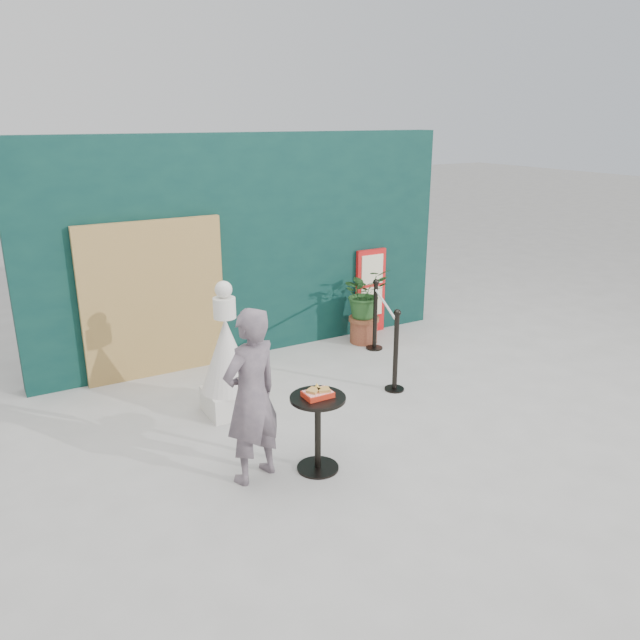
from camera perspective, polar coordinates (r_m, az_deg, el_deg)
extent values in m
plane|color=#ADAAA5|center=(6.53, 5.36, -11.25)|extent=(60.00, 60.00, 0.00)
cube|color=black|center=(8.62, -6.52, 6.67)|extent=(6.00, 0.30, 3.00)
cube|color=tan|center=(8.10, -14.89, 1.78)|extent=(1.80, 0.08, 2.00)
imported|color=slate|center=(5.62, -6.29, -6.94)|extent=(0.69, 0.56, 1.65)
cube|color=red|center=(9.56, 4.62, 2.62)|extent=(0.50, 0.06, 1.30)
cube|color=beige|center=(9.44, 4.80, 4.62)|extent=(0.38, 0.02, 0.45)
cube|color=beige|center=(9.57, 4.72, 1.71)|extent=(0.38, 0.02, 0.45)
cube|color=red|center=(9.67, 4.67, -0.28)|extent=(0.38, 0.02, 0.18)
cube|color=beige|center=(7.17, -8.32, -7.30)|extent=(0.51, 0.51, 0.28)
cone|color=silver|center=(6.95, -8.53, -3.11)|extent=(0.60, 0.60, 0.84)
cylinder|color=white|center=(6.77, -8.73, 1.10)|extent=(0.24, 0.24, 0.22)
sphere|color=white|center=(6.72, -8.82, 2.78)|extent=(0.19, 0.19, 0.19)
cylinder|color=black|center=(6.10, -0.20, -13.33)|extent=(0.40, 0.40, 0.02)
cylinder|color=black|center=(5.93, -0.20, -10.45)|extent=(0.06, 0.06, 0.72)
cylinder|color=black|center=(5.76, -0.21, -7.17)|extent=(0.52, 0.52, 0.03)
cube|color=red|center=(5.74, -0.21, -6.81)|extent=(0.26, 0.19, 0.05)
cube|color=red|center=(5.73, -0.21, -6.56)|extent=(0.24, 0.17, 0.00)
cube|color=tan|center=(5.71, -0.61, -6.47)|extent=(0.15, 0.14, 0.02)
cube|color=#C98749|center=(5.73, 0.33, -6.39)|extent=(0.13, 0.13, 0.02)
cone|color=yellow|center=(5.76, -0.28, -6.04)|extent=(0.06, 0.06, 0.06)
cylinder|color=brown|center=(9.24, 4.01, -1.04)|extent=(0.40, 0.40, 0.33)
cylinder|color=brown|center=(9.18, 4.04, 0.11)|extent=(0.45, 0.45, 0.06)
imported|color=#244E21|center=(9.07, 4.09, 2.49)|extent=(0.66, 0.57, 0.74)
cylinder|color=black|center=(7.75, 6.80, -6.27)|extent=(0.24, 0.24, 0.02)
cylinder|color=black|center=(7.57, 6.94, -3.03)|extent=(0.06, 0.06, 0.96)
sphere|color=black|center=(7.40, 7.08, 0.66)|extent=(0.09, 0.09, 0.09)
cylinder|color=black|center=(9.05, 4.98, -2.55)|extent=(0.24, 0.24, 0.02)
cylinder|color=black|center=(8.89, 5.06, 0.28)|extent=(0.06, 0.06, 0.96)
sphere|color=black|center=(8.75, 5.15, 3.46)|extent=(0.09, 0.09, 0.09)
cylinder|color=silver|center=(8.10, 6.01, 1.43)|extent=(0.63, 1.31, 0.03)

